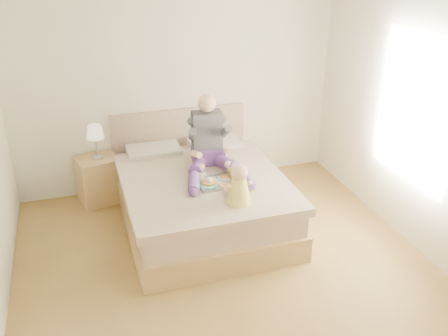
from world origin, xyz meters
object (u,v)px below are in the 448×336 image
object	(u,v)px
bed	(200,195)
tray	(217,181)
nightstand	(99,179)
adult	(210,147)
baby	(239,187)

from	to	relation	value
bed	tray	world-z (taller)	bed
bed	nightstand	distance (m)	1.32
adult	tray	world-z (taller)	adult
nightstand	baby	size ratio (longest dim) A/B	1.39
baby	nightstand	bearing A→B (deg)	125.31
baby	tray	bearing A→B (deg)	98.24
adult	baby	distance (m)	0.86
baby	adult	bearing A→B (deg)	89.76
bed	adult	distance (m)	0.56
bed	tray	size ratio (longest dim) A/B	4.83
tray	baby	world-z (taller)	baby
adult	nightstand	bearing A→B (deg)	154.33
bed	nightstand	bearing A→B (deg)	142.79
bed	baby	distance (m)	0.92
nightstand	baby	world-z (taller)	baby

